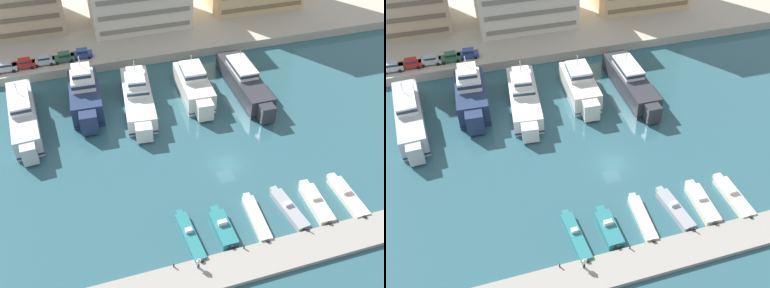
{
  "view_description": "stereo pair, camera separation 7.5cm",
  "coord_description": "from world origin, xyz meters",
  "views": [
    {
      "loc": [
        -18.19,
        -42.15,
        43.6
      ],
      "look_at": [
        -4.4,
        3.12,
        2.5
      ],
      "focal_mm": 40.0,
      "sensor_mm": 36.0,
      "label": 1
    },
    {
      "loc": [
        -18.12,
        -42.18,
        43.6
      ],
      "look_at": [
        -4.4,
        3.12,
        2.5
      ],
      "focal_mm": 40.0,
      "sensor_mm": 36.0,
      "label": 2
    }
  ],
  "objects": [
    {
      "name": "pier_dock",
      "position": [
        0.0,
        -16.79,
        0.28
      ],
      "size": [
        120.0,
        4.43,
        0.55
      ],
      "primitive_type": "cube",
      "color": "#9E998E",
      "rests_on": "ground"
    },
    {
      "name": "yacht_white_mid_left",
      "position": [
        -9.48,
        18.17,
        2.02
      ],
      "size": [
        6.39,
        19.78,
        7.44
      ],
      "color": "white",
      "rests_on": "ground"
    },
    {
      "name": "motorboat_cream_mid_left",
      "position": [
        0.0,
        -10.84,
        0.41
      ],
      "size": [
        1.97,
        8.22,
        0.86
      ],
      "color": "beige",
      "rests_on": "ground"
    },
    {
      "name": "motorboat_grey_center_left",
      "position": [
        4.66,
        -10.69,
        0.43
      ],
      "size": [
        2.53,
        7.98,
        1.3
      ],
      "color": "#9EA3A8",
      "rests_on": "ground"
    },
    {
      "name": "yacht_navy_left",
      "position": [
        -18.0,
        20.24,
        2.63
      ],
      "size": [
        5.51,
        15.56,
        8.94
      ],
      "color": "navy",
      "rests_on": "ground"
    },
    {
      "name": "yacht_ivory_center_left",
      "position": [
        0.59,
        18.28,
        2.14
      ],
      "size": [
        5.34,
        15.52,
        7.07
      ],
      "color": "silver",
      "rests_on": "ground"
    },
    {
      "name": "bollard_west",
      "position": [
        -12.06,
        -14.83,
        0.88
      ],
      "size": [
        0.2,
        0.2,
        0.61
      ],
      "color": "#2D2D33",
      "rests_on": "pier_dock"
    },
    {
      "name": "bollard_east_mid",
      "position": [
        5.36,
        -14.83,
        0.88
      ],
      "size": [
        0.2,
        0.2,
        0.61
      ],
      "color": "#2D2D33",
      "rests_on": "pier_dock"
    },
    {
      "name": "yacht_charcoal_center",
      "position": [
        9.69,
        17.3,
        1.96
      ],
      "size": [
        4.43,
        20.49,
        6.53
      ],
      "color": "#333338",
      "rests_on": "ground"
    },
    {
      "name": "car_green_center_left",
      "position": [
        -20.52,
        34.29,
        2.72
      ],
      "size": [
        4.15,
        2.03,
        1.8
      ],
      "color": "#2D6642",
      "rests_on": "quay_promenade"
    },
    {
      "name": "motorboat_cream_center_right",
      "position": [
        13.26,
        -10.95,
        0.39
      ],
      "size": [
        2.16,
        8.42,
        1.25
      ],
      "color": "beige",
      "rests_on": "ground"
    },
    {
      "name": "ground_plane",
      "position": [
        0.0,
        0.0,
        0.0
      ],
      "size": [
        400.0,
        400.0,
        0.0
      ],
      "primitive_type": "plane",
      "color": "#2D5B66"
    },
    {
      "name": "pedestrian_mid_deck",
      "position": [
        -9.38,
        -15.75,
        1.56
      ],
      "size": [
        0.64,
        0.35,
        1.7
      ],
      "color": "#282D3D",
      "rests_on": "pier_dock"
    },
    {
      "name": "motorboat_teal_left",
      "position": [
        -4.73,
        -11.14,
        0.54
      ],
      "size": [
        2.15,
        6.7,
        1.59
      ],
      "color": "teal",
      "rests_on": "ground"
    },
    {
      "name": "car_blue_center",
      "position": [
        -17.09,
        34.69,
        2.72
      ],
      "size": [
        4.16,
        2.04,
        1.8
      ],
      "color": "#28428E",
      "rests_on": "quay_promenade"
    },
    {
      "name": "car_silver_mid_left",
      "position": [
        -24.22,
        34.25,
        2.72
      ],
      "size": [
        4.13,
        1.99,
        1.8
      ],
      "color": "#B7BCC1",
      "rests_on": "quay_promenade"
    },
    {
      "name": "yacht_silver_far_left",
      "position": [
        -28.16,
        18.06,
        2.02
      ],
      "size": [
        5.33,
        20.33,
        6.68
      ],
      "color": "silver",
      "rests_on": "ground"
    },
    {
      "name": "car_silver_far_left",
      "position": [
        -31.07,
        33.72,
        2.72
      ],
      "size": [
        4.12,
        1.96,
        1.8
      ],
      "color": "#B7BCC1",
      "rests_on": "quay_promenade"
    },
    {
      "name": "motorboat_teal_far_left",
      "position": [
        -9.01,
        -11.12,
        0.45
      ],
      "size": [
        2.02,
        8.37,
        1.35
      ],
      "color": "teal",
      "rests_on": "ground"
    },
    {
      "name": "car_red_left",
      "position": [
        -27.79,
        34.04,
        2.72
      ],
      "size": [
        4.15,
        2.02,
        1.8
      ],
      "color": "red",
      "rests_on": "quay_promenade"
    },
    {
      "name": "bollard_west_mid",
      "position": [
        -3.35,
        -14.83,
        0.88
      ],
      "size": [
        0.2,
        0.2,
        0.61
      ],
      "color": "#2D2D33",
      "rests_on": "pier_dock"
    },
    {
      "name": "motorboat_cream_center",
      "position": [
        8.59,
        -10.83,
        0.47
      ],
      "size": [
        2.42,
        7.85,
        1.34
      ],
      "color": "beige",
      "rests_on": "ground"
    }
  ]
}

